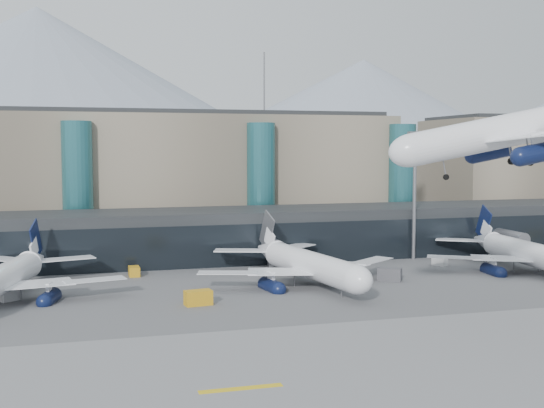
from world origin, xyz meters
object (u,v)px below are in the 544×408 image
Objects in this scene: hero_jet at (534,118)px; jet_parked_mid at (301,254)px; veh_c at (390,274)px; veh_g at (440,262)px; veh_h at (198,298)px; veh_a at (10,296)px; jet_parked_right at (519,244)px; veh_d at (493,258)px; jet_parked_left at (9,268)px; veh_b at (134,271)px; lightmast_mid at (415,188)px.

hero_jet reaches higher than jet_parked_mid.
veh_c is 19.02m from veh_g.
veh_g is at bearing 14.28° from veh_h.
jet_parked_mid reaches higher than veh_g.
veh_a is 0.70× the size of veh_c.
veh_a is 1.03× the size of veh_g.
jet_parked_right is at bearing 42.03° from veh_c.
veh_a is 89.12m from veh_d.
veh_h is at bearing -102.03° from jet_parked_left.
veh_a is at bearing 161.60° from hero_jet.
veh_b is (-69.01, 11.90, -3.78)m from jet_parked_right.
veh_g is at bearing 69.54° from veh_c.
veh_c reaches higher than veh_g.
veh_g is (-12.13, 7.23, -3.85)m from jet_parked_right.
veh_a is 23.97m from veh_b.
veh_a is at bearing 96.07° from jet_parked_right.
veh_b is 69.47m from veh_d.
veh_d is (42.92, 9.69, -3.97)m from jet_parked_mid.
hero_jet is 70.24m from veh_b.
lightmast_mid is 8.70× the size of veh_b.
veh_d is (88.57, 8.88, -3.77)m from jet_parked_left.
lightmast_mid is at bearing -70.64° from jet_parked_mid.
veh_c is 1.46× the size of veh_g.
veh_b is 25.77m from veh_h.
lightmast_mid is 77.95m from veh_a.
jet_parked_right is at bearing 32.26° from veh_g.
jet_parked_right is at bearing -130.58° from veh_d.
veh_c is (41.33, -15.61, 0.24)m from veh_b.
lightmast_mid is 0.72× the size of hero_jet.
veh_c is at bearing -81.78° from veh_g.
veh_b reaches higher than veh_g.
lightmast_mid is 57.32m from veh_b.
veh_c is at bearing -110.74° from jet_parked_mid.
veh_c is at bearing -35.59° from veh_a.
jet_parked_right is 14.17× the size of veh_g.
lightmast_mid reaches higher than jet_parked_mid.
hero_jet reaches higher than jet_parked_left.
veh_b reaches higher than veh_d.
lightmast_mid is 0.70× the size of jet_parked_left.
veh_g is at bearing -96.12° from veh_b.
jet_parked_left is 0.96× the size of jet_parked_mid.
veh_d is at bearing -70.58° from jet_parked_left.
jet_parked_left reaches higher than veh_c.
veh_g is at bearing -27.17° from veh_a.
lightmast_mid is 34.77m from jet_parked_mid.
jet_parked_left is 12.51× the size of veh_b.
veh_g is at bearing -70.81° from jet_parked_left.
hero_jet is at bearing -105.69° from jet_parked_left.
jet_parked_mid is at bearing 126.65° from hero_jet.
jet_parked_left is at bearing 120.59° from veh_b.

